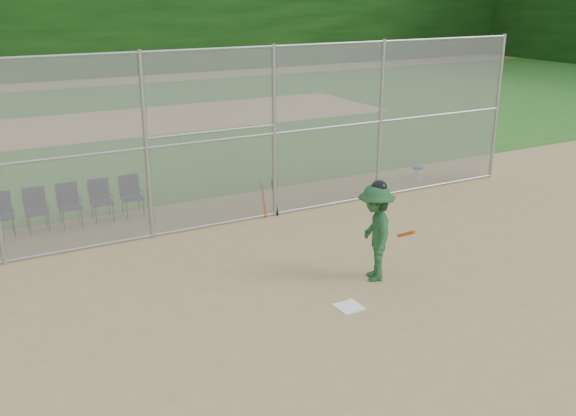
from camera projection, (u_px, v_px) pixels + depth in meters
name	position (u px, v px, depth m)	size (l,w,h in m)	color
ground	(359.00, 312.00, 10.74)	(100.00, 100.00, 0.00)	tan
grass_strip	(104.00, 124.00, 25.71)	(100.00, 100.00, 0.00)	#245E1C
dirt_patch_far	(104.00, 124.00, 25.71)	(24.00, 24.00, 0.00)	tan
backstop_fence	(234.00, 135.00, 14.23)	(16.09, 0.09, 4.00)	gray
home_plate	(349.00, 307.00, 10.91)	(0.42, 0.42, 0.02)	white
batter_at_plate	(375.00, 232.00, 11.71)	(1.11, 1.47, 1.91)	#1E4D27
water_cooler	(417.00, 173.00, 18.13)	(0.31, 0.31, 0.39)	white
spare_bats	(269.00, 199.00, 15.25)	(0.36, 0.33, 0.83)	#D84C14
chair_2	(2.00, 216.00, 13.89)	(0.54, 0.52, 0.96)	#10113B
chair_3	(37.00, 211.00, 14.22)	(0.54, 0.52, 0.96)	#10113B
chair_4	(70.00, 206.00, 14.54)	(0.54, 0.52, 0.96)	#10113B
chair_5	(102.00, 201.00, 14.87)	(0.54, 0.52, 0.96)	#10113B
chair_6	(132.00, 196.00, 15.19)	(0.54, 0.52, 0.96)	#10113B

